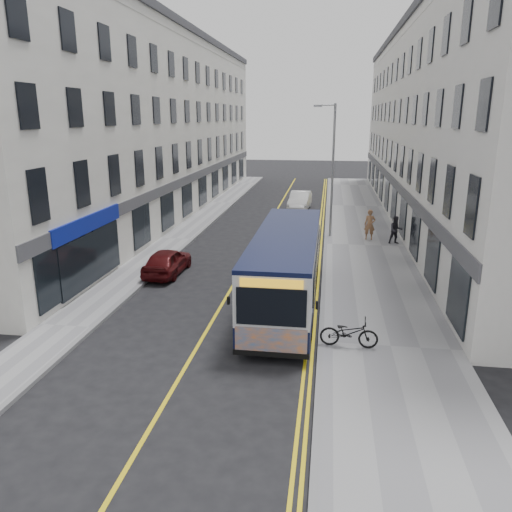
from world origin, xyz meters
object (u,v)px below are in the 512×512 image
(car_white, at_px, (300,201))
(car_maroon, at_px, (167,261))
(bicycle, at_px, (349,333))
(pedestrian_far, at_px, (396,230))
(city_bus, at_px, (286,266))
(streetlamp, at_px, (331,166))
(pedestrian_near, at_px, (370,225))

(car_white, xyz_separation_m, car_maroon, (-5.20, -18.06, -0.08))
(bicycle, bearing_deg, pedestrian_far, -10.23)
(city_bus, relative_size, car_maroon, 2.75)
(pedestrian_far, relative_size, car_white, 0.37)
(streetlamp, bearing_deg, car_maroon, -131.43)
(car_maroon, bearing_deg, car_white, -104.39)
(car_white, distance_m, car_maroon, 18.80)
(pedestrian_near, height_order, car_white, pedestrian_near)
(bicycle, distance_m, car_maroon, 10.78)
(pedestrian_far, distance_m, car_white, 12.54)
(streetlamp, xyz_separation_m, pedestrian_near, (2.40, -0.56, -3.36))
(pedestrian_near, relative_size, car_maroon, 0.49)
(streetlamp, relative_size, pedestrian_near, 4.43)
(pedestrian_near, height_order, car_maroon, pedestrian_near)
(bicycle, xyz_separation_m, car_white, (-3.08, 24.96, 0.11))
(pedestrian_far, bearing_deg, pedestrian_near, 138.90)
(streetlamp, bearing_deg, car_white, 104.02)
(streetlamp, bearing_deg, city_bus, -97.93)
(streetlamp, height_order, car_maroon, streetlamp)
(bicycle, relative_size, pedestrian_far, 1.14)
(bicycle, relative_size, pedestrian_near, 1.02)
(pedestrian_near, bearing_deg, streetlamp, 176.52)
(pedestrian_far, bearing_deg, car_white, 109.34)
(city_bus, xyz_separation_m, bicycle, (2.36, -3.69, -1.02))
(city_bus, xyz_separation_m, pedestrian_far, (5.47, 10.37, -0.69))
(pedestrian_near, bearing_deg, car_maroon, -131.63)
(pedestrian_far, bearing_deg, bicycle, -112.80)
(streetlamp, bearing_deg, pedestrian_near, -13.05)
(bicycle, bearing_deg, city_bus, 34.80)
(city_bus, distance_m, pedestrian_far, 11.75)
(streetlamp, distance_m, car_maroon, 12.04)
(bicycle, xyz_separation_m, pedestrian_near, (1.69, 14.91, 0.42))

